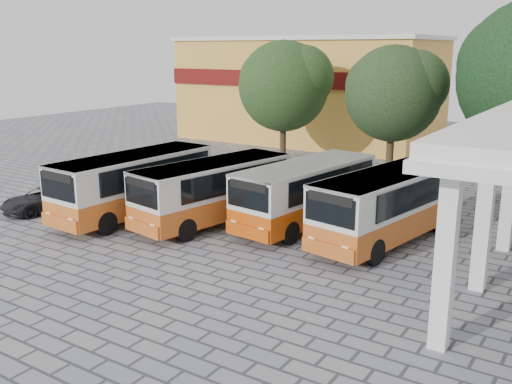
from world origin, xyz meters
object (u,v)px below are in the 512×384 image
Objects in this scene: bus_far_left at (134,181)px; bus_centre_left at (214,188)px; bus_far_right at (388,202)px; bus_centre_right at (306,190)px; parked_car at (44,199)px.

bus_centre_left is (3.59, 1.13, -0.08)m from bus_far_left.
bus_far_right reaches higher than bus_centre_left.
bus_centre_right is 0.97× the size of bus_far_right.
bus_centre_left is at bearing 20.84° from bus_far_left.
bus_centre_right is (3.50, 1.88, -0.00)m from bus_centre_left.
bus_far_right is at bearing 18.24° from bus_far_left.
bus_centre_left is at bearing -156.24° from bus_far_right.
bus_far_left is 7.71m from bus_centre_right.
bus_centre_left is 1.99× the size of parked_car.
bus_far_left reaches higher than parked_car.
bus_far_right is (10.76, 2.85, -0.04)m from bus_far_left.
bus_centre_left is 0.98× the size of bus_far_right.
parked_car is at bearing -153.06° from bus_far_right.
bus_far_right is (7.17, 1.72, 0.04)m from bus_centre_left.
parked_car is (-15.01, -4.51, -1.06)m from bus_far_right.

